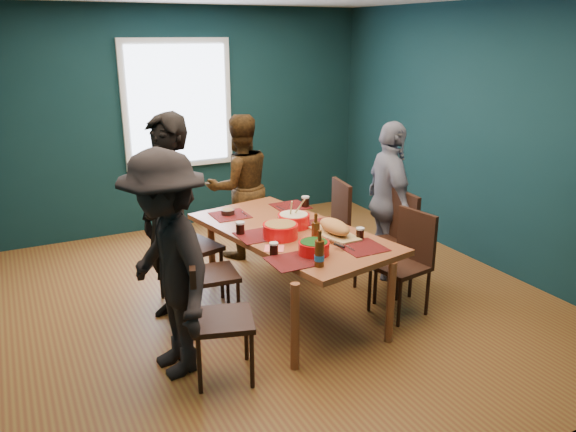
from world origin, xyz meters
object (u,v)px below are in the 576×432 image
object	(u,v)px
dining_table	(291,238)
chair_left_mid	(201,266)
chair_left_near	(210,309)
person_right	(389,202)
chair_right_mid	(393,235)
chair_right_near	(408,255)
bowl_herbs	(314,247)
cutting_board	(335,228)
chair_right_far	(331,220)
chair_left_far	(180,240)
bowl_dumpling	(294,220)
person_near_left	(167,265)
bowl_salad	(280,230)
person_back	(240,187)
person_far_left	(170,222)

from	to	relation	value
dining_table	chair_left_mid	bearing A→B (deg)	163.92
chair_left_near	person_right	world-z (taller)	person_right
chair_right_mid	chair_right_near	bearing A→B (deg)	-104.22
bowl_herbs	cutting_board	xyz separation A→B (m)	(0.37, 0.30, 0.00)
chair_right_far	chair_right_mid	world-z (taller)	chair_right_mid
chair_left_far	chair_right_near	bearing A→B (deg)	-48.78
dining_table	person_right	size ratio (longest dim) A/B	1.32
bowl_dumpling	bowl_herbs	world-z (taller)	bowl_dumpling
chair_left_far	chair_left_near	bearing A→B (deg)	-114.33
chair_left_mid	person_near_left	bearing A→B (deg)	-120.66
bowl_salad	person_back	bearing A→B (deg)	80.45
dining_table	person_near_left	distance (m)	1.33
chair_right_far	chair_right_near	world-z (taller)	chair_right_far
chair_right_near	person_far_left	size ratio (longest dim) A/B	0.51
chair_right_mid	bowl_dumpling	bearing A→B (deg)	172.61
person_back	bowl_herbs	bearing A→B (deg)	84.94
chair_left_far	chair_right_mid	distance (m)	1.97
chair_left_mid	chair_right_far	bearing A→B (deg)	23.72
chair_right_mid	chair_right_near	distance (m)	0.41
dining_table	bowl_herbs	size ratio (longest dim) A/B	8.62
chair_left_near	chair_right_near	distance (m)	1.90
dining_table	bowl_salad	size ratio (longest dim) A/B	7.03
chair_left_near	person_right	size ratio (longest dim) A/B	0.59
dining_table	person_right	xyz separation A→B (m)	(1.19, 0.18, 0.12)
person_far_left	person_near_left	size ratio (longest dim) A/B	1.08
person_near_left	bowl_salad	distance (m)	1.12
chair_right_mid	bowl_salad	world-z (taller)	chair_right_mid
chair_left_far	cutting_board	xyz separation A→B (m)	(1.11, -0.84, 0.19)
chair_right_near	bowl_dumpling	distance (m)	1.04
cutting_board	chair_left_far	bearing A→B (deg)	142.81
chair_right_mid	chair_left_mid	bearing A→B (deg)	178.67
person_near_left	bowl_dumpling	xyz separation A→B (m)	(1.29, 0.56, -0.02)
person_far_left	bowl_salad	bearing A→B (deg)	48.22
person_back	bowl_herbs	distance (m)	1.98
chair_left_far	bowl_herbs	distance (m)	1.37
person_near_left	bowl_dumpling	distance (m)	1.41
chair_left_near	cutting_board	xyz separation A→B (m)	(1.28, 0.44, 0.26)
person_back	bowl_salad	world-z (taller)	person_back
chair_left_mid	cutting_board	size ratio (longest dim) A/B	1.51
chair_left_near	person_right	bearing A→B (deg)	38.85
dining_table	person_far_left	size ratio (longest dim) A/B	1.17
person_near_left	chair_left_far	bearing A→B (deg)	153.54
chair_left_mid	bowl_salad	distance (m)	0.72
chair_right_near	person_right	distance (m)	0.81
person_far_left	bowl_dumpling	world-z (taller)	person_far_left
chair_left_far	bowl_salad	size ratio (longest dim) A/B	3.48
person_back	chair_right_mid	bearing A→B (deg)	121.52
person_back	dining_table	bearing A→B (deg)	86.65
person_right	chair_left_far	bearing A→B (deg)	94.98
person_far_left	bowl_herbs	world-z (taller)	person_far_left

